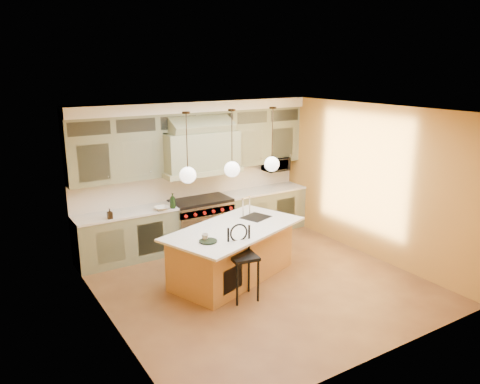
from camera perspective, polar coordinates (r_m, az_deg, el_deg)
floor at (r=8.07m, az=2.42°, el=-11.03°), size 5.00×5.00×0.00m
ceiling at (r=7.28m, az=2.68°, el=9.93°), size 5.00×5.00×0.00m
wall_back at (r=9.65m, az=-5.89°, el=2.43°), size 5.00×0.00×5.00m
wall_front at (r=5.78m, az=16.81°, el=-6.93°), size 5.00×0.00×5.00m
wall_left at (r=6.53m, az=-15.92°, el=-4.30°), size 0.00×5.00×5.00m
wall_right at (r=9.15m, az=15.57°, el=1.25°), size 0.00×5.00×5.00m
back_cabinetry at (r=9.42m, az=-5.17°, el=2.01°), size 5.00×0.77×2.90m
range at (r=9.60m, az=-4.79°, el=-3.59°), size 1.20×0.74×0.96m
kitchen_island at (r=8.09m, az=-0.89°, el=-7.28°), size 2.72×2.03×1.35m
counter_stool at (r=7.33m, az=0.29°, el=-8.00°), size 0.48×0.48×1.19m
microwave at (r=10.43m, az=4.40°, el=3.42°), size 0.54×0.37×0.30m
oil_bottle_a at (r=8.94m, az=-8.21°, el=-1.06°), size 0.13×0.13×0.30m
oil_bottle_b at (r=8.57m, az=-15.60°, el=-2.57°), size 0.09×0.09×0.19m
fruit_bowl at (r=8.89m, az=-9.50°, el=-1.98°), size 0.28×0.28×0.07m
cup at (r=7.35m, az=-4.29°, el=-5.51°), size 0.13×0.13×0.11m
pendant_left at (r=7.28m, az=-6.38°, el=2.28°), size 0.26×0.26×1.11m
pendant_center at (r=7.65m, az=-0.98°, el=3.00°), size 0.26×0.26×1.11m
pendant_right at (r=8.08m, az=3.90°, el=3.62°), size 0.26×0.26×1.11m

